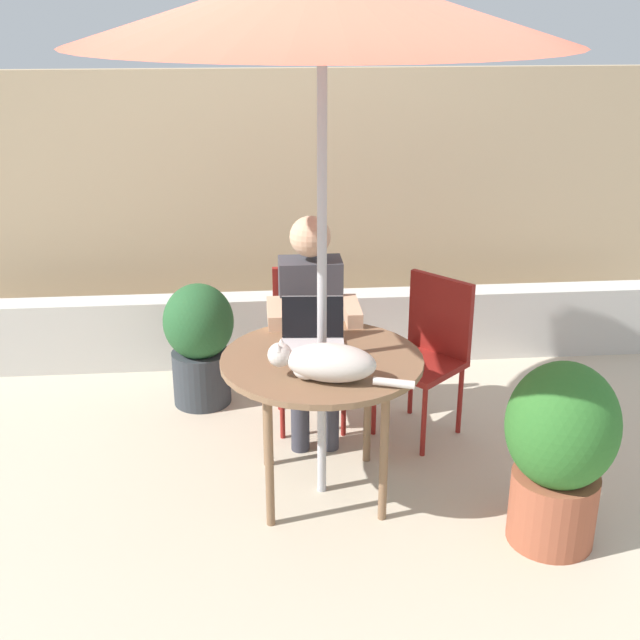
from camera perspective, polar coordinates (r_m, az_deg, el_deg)
name	(u,v)px	position (r m, az deg, el deg)	size (l,w,h in m)	color
ground_plane	(322,490)	(4.20, 0.12, -11.68)	(14.00, 14.00, 0.00)	beige
fence_back	(294,205)	(5.85, -1.79, 8.00)	(5.26, 0.08, 1.85)	tan
planter_wall_low	(301,328)	(5.48, -1.33, -0.55)	(4.73, 0.20, 0.47)	beige
patio_table	(322,370)	(3.88, 0.13, -3.51)	(0.95, 0.95, 0.72)	brown
patio_umbrella	(322,4)	(3.51, 0.15, 21.02)	(2.08, 2.08, 2.43)	#B7B7BC
chair_occupied	(309,334)	(4.66, -0.74, -0.96)	(0.40, 0.40, 0.88)	maroon
chair_empty	(429,344)	(4.55, 7.55, -1.69)	(0.57, 0.57, 0.88)	maroon
person_seated	(311,316)	(4.45, -0.60, 0.29)	(0.48, 0.48, 1.22)	#3F3F47
laptop	(313,331)	(3.99, -0.50, -0.76)	(0.32, 0.27, 0.21)	silver
cat	(325,363)	(3.60, 0.36, -2.97)	(0.63, 0.29, 0.17)	silver
potted_plant_near_fence	(200,340)	(4.91, -8.34, -1.40)	(0.41, 0.41, 0.75)	#33383D
potted_plant_by_chair	(560,448)	(3.76, 16.26, -8.52)	(0.49, 0.49, 0.87)	#9E5138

